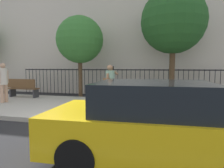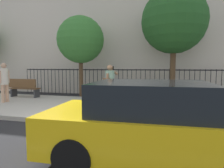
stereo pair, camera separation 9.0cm
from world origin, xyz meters
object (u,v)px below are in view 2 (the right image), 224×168
(street_tree_near, at_px, (174,21))
(street_tree_mid, at_px, (81,40))
(taxi_yellow, at_px, (159,124))
(pedestrian_walking, at_px, (4,80))
(pedestrian_on_phone, at_px, (110,83))
(street_bench, at_px, (24,88))

(street_tree_near, xyz_separation_m, street_tree_mid, (-4.75, -0.23, -0.75))
(taxi_yellow, distance_m, pedestrian_walking, 7.68)
(taxi_yellow, bearing_deg, pedestrian_on_phone, 118.03)
(pedestrian_walking, xyz_separation_m, street_bench, (-0.19, 1.46, -0.50))
(street_tree_near, relative_size, street_tree_mid, 1.24)
(taxi_yellow, distance_m, street_tree_near, 7.31)
(pedestrian_on_phone, height_order, street_bench, pedestrian_on_phone)
(street_bench, height_order, street_tree_near, street_tree_near)
(pedestrian_on_phone, bearing_deg, street_tree_mid, 130.77)
(street_bench, distance_m, street_tree_near, 8.23)
(taxi_yellow, xyz_separation_m, street_tree_near, (0.48, 6.56, 3.19))
(pedestrian_walking, bearing_deg, street_bench, 97.42)
(pedestrian_walking, bearing_deg, pedestrian_on_phone, -0.51)
(taxi_yellow, height_order, pedestrian_on_phone, pedestrian_on_phone)
(pedestrian_walking, bearing_deg, street_tree_near, 22.08)
(street_bench, xyz_separation_m, street_tree_near, (7.42, 1.47, 3.25))
(street_bench, height_order, street_tree_mid, street_tree_mid)
(taxi_yellow, height_order, pedestrian_walking, pedestrian_walking)
(pedestrian_walking, distance_m, street_bench, 1.56)
(pedestrian_on_phone, height_order, street_tree_near, street_tree_near)
(street_bench, bearing_deg, taxi_yellow, -36.26)
(pedestrian_walking, distance_m, street_tree_near, 8.27)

